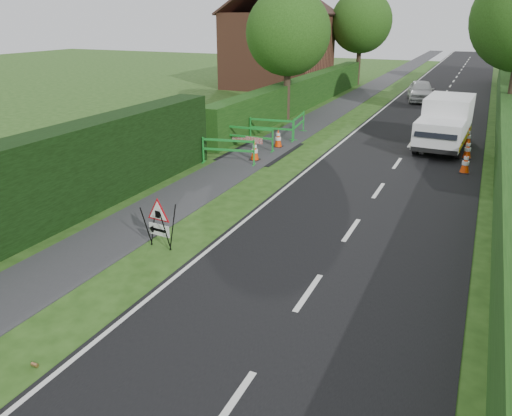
% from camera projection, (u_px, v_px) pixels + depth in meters
% --- Properties ---
extents(ground, '(120.00, 120.00, 0.00)m').
position_uv_depth(ground, '(179.00, 290.00, 10.37)').
color(ground, '#234513').
rests_on(ground, ground).
extents(road_surface, '(6.00, 90.00, 0.02)m').
position_uv_depth(road_surface, '(449.00, 88.00, 39.09)').
color(road_surface, black).
rests_on(road_surface, ground).
extents(footpath, '(2.00, 90.00, 0.02)m').
position_uv_depth(footpath, '(379.00, 84.00, 41.22)').
color(footpath, '#2D2D30').
rests_on(footpath, ground).
extents(hedge_west_near, '(1.10, 18.00, 2.50)m').
position_uv_depth(hedge_west_near, '(7.00, 247.00, 12.30)').
color(hedge_west_near, black).
rests_on(hedge_west_near, ground).
extents(hedge_west_far, '(1.00, 24.00, 1.80)m').
position_uv_depth(hedge_west_far, '(304.00, 107.00, 30.97)').
color(hedge_west_far, '#14380F').
rests_on(hedge_west_far, ground).
extents(hedge_east, '(1.20, 50.00, 1.50)m').
position_uv_depth(hedge_east, '(510.00, 148.00, 21.43)').
color(hedge_east, '#14380F').
rests_on(hedge_east, ground).
extents(house_west, '(7.50, 7.40, 7.88)m').
position_uv_depth(house_west, '(278.00, 49.00, 38.64)').
color(house_west, brown).
rests_on(house_west, ground).
extents(tree_nw, '(4.40, 4.40, 6.70)m').
position_uv_depth(tree_nw, '(288.00, 33.00, 25.80)').
color(tree_nw, '#2D2116').
rests_on(tree_nw, ground).
extents(tree_fw, '(4.80, 4.80, 7.24)m').
position_uv_depth(tree_fw, '(361.00, 22.00, 39.25)').
color(tree_fw, '#2D2116').
rests_on(tree_fw, ground).
extents(triangle_sign, '(0.81, 0.81, 1.09)m').
position_uv_depth(triangle_sign, '(157.00, 219.00, 11.96)').
color(triangle_sign, black).
rests_on(triangle_sign, ground).
extents(works_van, '(2.05, 4.71, 2.11)m').
position_uv_depth(works_van, '(445.00, 122.00, 21.06)').
color(works_van, silver).
rests_on(works_van, ground).
extents(traffic_cone_0, '(0.38, 0.38, 0.79)m').
position_uv_depth(traffic_cone_0, '(466.00, 163.00, 17.89)').
color(traffic_cone_0, black).
rests_on(traffic_cone_0, ground).
extents(traffic_cone_1, '(0.38, 0.38, 0.79)m').
position_uv_depth(traffic_cone_1, '(468.00, 149.00, 19.72)').
color(traffic_cone_1, black).
rests_on(traffic_cone_1, ground).
extents(traffic_cone_2, '(0.38, 0.38, 0.79)m').
position_uv_depth(traffic_cone_2, '(468.00, 136.00, 21.78)').
color(traffic_cone_2, black).
rests_on(traffic_cone_2, ground).
extents(traffic_cone_3, '(0.38, 0.38, 0.79)m').
position_uv_depth(traffic_cone_3, '(255.00, 151.00, 19.48)').
color(traffic_cone_3, black).
rests_on(traffic_cone_3, ground).
extents(traffic_cone_4, '(0.38, 0.38, 0.79)m').
position_uv_depth(traffic_cone_4, '(278.00, 138.00, 21.42)').
color(traffic_cone_4, black).
rests_on(traffic_cone_4, ground).
extents(ped_barrier_0, '(2.09, 0.77, 1.00)m').
position_uv_depth(ped_barrier_0, '(228.00, 148.00, 18.91)').
color(ped_barrier_0, '#198E2C').
rests_on(ped_barrier_0, ground).
extents(ped_barrier_1, '(2.07, 0.41, 1.00)m').
position_uv_depth(ped_barrier_1, '(250.00, 135.00, 20.92)').
color(ped_barrier_1, '#198E2C').
rests_on(ped_barrier_1, ground).
extents(ped_barrier_2, '(2.09, 0.57, 1.00)m').
position_uv_depth(ped_barrier_2, '(271.00, 127.00, 22.53)').
color(ped_barrier_2, '#198E2C').
rests_on(ped_barrier_2, ground).
extents(ped_barrier_3, '(0.59, 2.09, 1.00)m').
position_uv_depth(ped_barrier_3, '(299.00, 122.00, 23.38)').
color(ped_barrier_3, '#198E2C').
rests_on(ped_barrier_3, ground).
extents(redwhite_plank, '(1.49, 0.24, 0.25)m').
position_uv_depth(redwhite_plank, '(247.00, 149.00, 21.19)').
color(redwhite_plank, red).
rests_on(redwhite_plank, ground).
extents(litter_can, '(0.12, 0.07, 0.07)m').
position_uv_depth(litter_can, '(35.00, 367.00, 8.11)').
color(litter_can, '#BF7F4C').
rests_on(litter_can, ground).
extents(hatchback_car, '(2.28, 4.15, 1.34)m').
position_uv_depth(hatchback_car, '(421.00, 91.00, 32.88)').
color(hatchback_car, silver).
rests_on(hatchback_car, ground).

